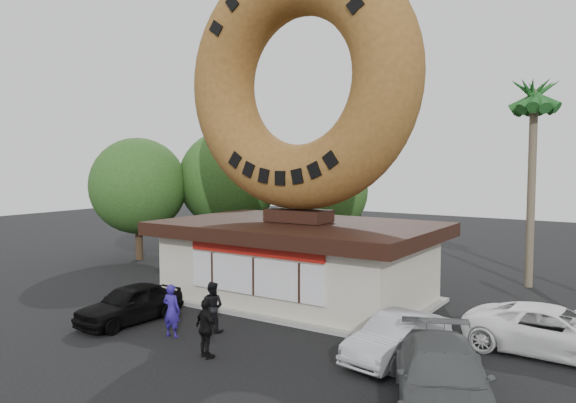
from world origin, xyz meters
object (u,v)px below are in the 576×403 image
(street_lamp, at_px, (364,184))
(person_right, at_px, (206,328))
(person_center, at_px, (212,307))
(car_grey, at_px, (443,378))
(giant_donut, at_px, (299,81))
(person_left, at_px, (172,310))
(car_black, at_px, (130,303))
(car_silver, at_px, (398,337))
(donut_shop, at_px, (298,259))
(car_white, at_px, (555,332))

(street_lamp, bearing_deg, person_right, -79.35)
(person_center, bearing_deg, car_grey, 153.47)
(giant_donut, relative_size, person_center, 6.09)
(person_left, bearing_deg, giant_donut, -107.24)
(giant_donut, relative_size, person_left, 5.95)
(person_center, xyz_separation_m, car_black, (-3.18, -0.81, -0.17))
(person_left, height_order, car_black, person_left)
(giant_donut, bearing_deg, person_center, -91.95)
(car_black, xyz_separation_m, car_silver, (9.51, 1.75, -0.03))
(car_silver, bearing_deg, donut_shop, 155.21)
(car_white, bearing_deg, giant_donut, 84.37)
(car_black, height_order, car_white, car_white)
(street_lamp, bearing_deg, car_silver, -60.70)
(car_grey, xyz_separation_m, car_white, (1.60, 5.51, -0.04))
(car_white, bearing_deg, person_right, 126.74)
(person_right, xyz_separation_m, car_black, (-4.75, 1.23, -0.20))
(person_left, bearing_deg, street_lamp, -95.74)
(street_lamp, xyz_separation_m, person_center, (1.68, -15.22, -3.62))
(donut_shop, xyz_separation_m, person_right, (1.39, -7.23, -0.88))
(car_silver, relative_size, car_white, 0.78)
(giant_donut, distance_m, person_right, 10.99)
(giant_donut, height_order, car_grey, giant_donut)
(giant_donut, bearing_deg, person_right, -79.15)
(giant_donut, distance_m, person_center, 9.70)
(person_center, bearing_deg, car_silver, 172.78)
(street_lamp, relative_size, car_grey, 1.52)
(street_lamp, distance_m, car_silver, 16.80)
(person_right, relative_size, car_white, 0.34)
(car_black, relative_size, car_white, 0.78)
(person_right, bearing_deg, car_white, -127.27)
(car_black, bearing_deg, car_white, 21.86)
(person_left, distance_m, car_black, 2.47)
(car_black, xyz_separation_m, car_grey, (11.68, -0.82, 0.07))
(person_left, bearing_deg, car_white, -164.12)
(person_right, height_order, car_grey, person_right)
(giant_donut, bearing_deg, donut_shop, -90.00)
(person_left, bearing_deg, person_center, -131.84)
(person_center, xyz_separation_m, person_right, (1.57, -2.03, 0.03))
(car_black, xyz_separation_m, car_white, (13.29, 4.69, 0.03))
(giant_donut, bearing_deg, street_lamp, 100.51)
(donut_shop, bearing_deg, person_left, -98.25)
(donut_shop, bearing_deg, car_silver, -34.67)
(street_lamp, xyz_separation_m, car_white, (11.79, -11.33, -3.76))
(person_left, bearing_deg, car_grey, 168.07)
(giant_donut, bearing_deg, car_white, -7.65)
(person_center, height_order, person_right, person_right)
(person_right, height_order, car_black, person_right)
(street_lamp, bearing_deg, giant_donut, -79.49)
(donut_shop, xyz_separation_m, car_silver, (6.15, -4.25, -1.10))
(person_right, distance_m, car_silver, 5.62)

